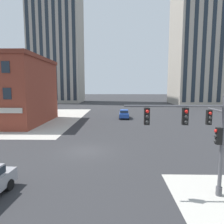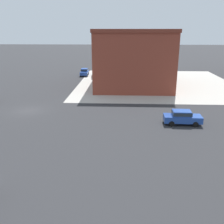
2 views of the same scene
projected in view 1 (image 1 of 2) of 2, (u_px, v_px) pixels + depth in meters
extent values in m
plane|color=#2D2D30|center=(85.00, 151.00, 18.98)|extent=(320.00, 320.00, 0.00)
cylinder|color=#4C4C51|center=(219.00, 191.00, 11.18)|extent=(0.32, 0.32, 0.50)
cylinder|color=#4C4C51|center=(222.00, 147.00, 10.87)|extent=(0.20, 0.20, 5.53)
cylinder|color=#4C4C51|center=(174.00, 106.00, 10.66)|extent=(5.26, 0.12, 0.12)
cylinder|color=#4C4C51|center=(216.00, 110.00, 11.54)|extent=(0.11, 1.80, 0.11)
cube|color=black|center=(185.00, 116.00, 10.72)|extent=(0.28, 0.28, 0.90)
sphere|color=red|center=(186.00, 112.00, 10.52)|extent=(0.18, 0.18, 0.18)
sphere|color=#282828|center=(186.00, 117.00, 10.56)|extent=(0.18, 0.18, 0.18)
sphere|color=#282828|center=(186.00, 122.00, 10.59)|extent=(0.18, 0.18, 0.18)
cube|color=black|center=(147.00, 116.00, 10.76)|extent=(0.28, 0.28, 0.90)
sphere|color=red|center=(147.00, 111.00, 10.57)|extent=(0.18, 0.18, 0.18)
sphere|color=#282828|center=(147.00, 117.00, 10.60)|extent=(0.18, 0.18, 0.18)
sphere|color=#282828|center=(147.00, 122.00, 10.64)|extent=(0.18, 0.18, 0.18)
cube|color=black|center=(219.00, 136.00, 10.80)|extent=(0.28, 0.28, 0.90)
sphere|color=red|center=(216.00, 131.00, 10.77)|extent=(0.18, 0.18, 0.18)
sphere|color=#282828|center=(216.00, 136.00, 10.81)|extent=(0.18, 0.18, 0.18)
sphere|color=#282828|center=(215.00, 141.00, 10.84)|extent=(0.18, 0.18, 0.18)
cube|color=black|center=(209.00, 117.00, 12.40)|extent=(0.28, 0.28, 0.90)
sphere|color=red|center=(210.00, 113.00, 12.20)|extent=(0.18, 0.18, 0.18)
sphere|color=#282828|center=(210.00, 118.00, 12.24)|extent=(0.18, 0.18, 0.18)
sphere|color=#282828|center=(210.00, 122.00, 12.27)|extent=(0.18, 0.18, 0.18)
cube|color=#23479E|center=(124.00, 115.00, 38.98)|extent=(1.88, 4.45, 0.76)
cube|color=#23479E|center=(124.00, 111.00, 38.75)|extent=(1.56, 2.15, 0.60)
cube|color=#232D38|center=(124.00, 111.00, 38.75)|extent=(1.59, 2.24, 0.40)
cylinder|color=black|center=(120.00, 116.00, 40.42)|extent=(0.24, 0.65, 0.64)
cylinder|color=black|center=(128.00, 116.00, 40.34)|extent=(0.24, 0.65, 0.64)
cylinder|color=black|center=(120.00, 118.00, 37.72)|extent=(0.24, 0.65, 0.64)
cylinder|color=black|center=(129.00, 118.00, 37.63)|extent=(0.24, 0.65, 0.64)
cylinder|color=black|center=(9.00, 185.00, 11.74)|extent=(0.25, 0.65, 0.64)
cube|color=#1E2833|center=(7.00, 94.00, 26.51)|extent=(1.10, 0.08, 1.50)
cube|color=#1E2833|center=(5.00, 67.00, 26.10)|extent=(1.10, 0.08, 1.50)
cube|color=#B2A899|center=(200.00, 16.00, 69.47)|extent=(16.34, 16.49, 60.71)
cube|color=#1E2833|center=(188.00, 6.00, 61.39)|extent=(1.20, 0.10, 58.28)
cube|color=#1E2833|center=(197.00, 6.00, 61.33)|extent=(1.20, 0.10, 58.28)
cube|color=#1E2833|center=(206.00, 6.00, 61.27)|extent=(1.20, 0.10, 58.28)
cube|color=#1E2833|center=(215.00, 6.00, 61.21)|extent=(1.20, 0.10, 58.28)
cube|color=#1E2833|center=(224.00, 6.00, 61.15)|extent=(1.20, 0.10, 58.28)
cube|color=#9E998E|center=(57.00, 28.00, 79.05)|extent=(18.81, 15.62, 57.92)
cube|color=#1E2833|center=(27.00, 22.00, 71.43)|extent=(1.20, 0.10, 55.61)
cube|color=#1E2833|center=(34.00, 22.00, 71.38)|extent=(1.20, 0.10, 55.61)
cube|color=#1E2833|center=(40.00, 22.00, 71.33)|extent=(1.20, 0.10, 55.61)
cube|color=#1E2833|center=(47.00, 21.00, 71.28)|extent=(1.20, 0.10, 55.61)
cube|color=#1E2833|center=(53.00, 21.00, 71.23)|extent=(1.20, 0.10, 55.61)
cube|color=#1E2833|center=(60.00, 21.00, 71.18)|extent=(1.20, 0.10, 55.61)
cube|color=#1E2833|center=(67.00, 21.00, 71.12)|extent=(1.20, 0.10, 55.61)
cube|color=#1E2833|center=(73.00, 21.00, 71.07)|extent=(1.20, 0.10, 55.61)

